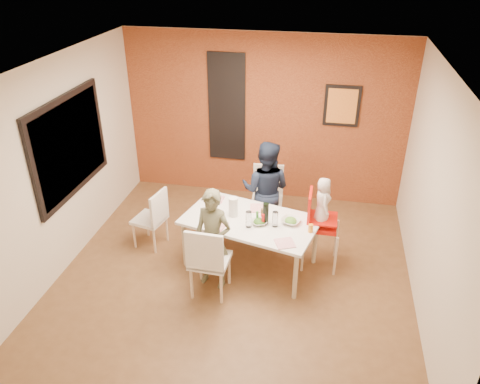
% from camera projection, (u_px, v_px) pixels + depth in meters
% --- Properties ---
extents(ground, '(4.50, 4.50, 0.00)m').
position_uv_depth(ground, '(236.00, 272.00, 6.20)').
color(ground, brown).
rests_on(ground, ground).
extents(ceiling, '(4.50, 4.50, 0.02)m').
position_uv_depth(ceiling, '(234.00, 68.00, 4.91)').
color(ceiling, white).
rests_on(ceiling, wall_back).
extents(wall_back, '(4.50, 0.02, 2.70)m').
position_uv_depth(wall_back, '(264.00, 119.00, 7.49)').
color(wall_back, beige).
rests_on(wall_back, ground).
extents(wall_front, '(4.50, 0.02, 2.70)m').
position_uv_depth(wall_front, '(175.00, 312.00, 3.62)').
color(wall_front, beige).
rests_on(wall_front, ground).
extents(wall_left, '(0.02, 4.50, 2.70)m').
position_uv_depth(wall_left, '(62.00, 166.00, 5.94)').
color(wall_left, beige).
rests_on(wall_left, ground).
extents(wall_right, '(0.02, 4.50, 2.70)m').
position_uv_depth(wall_right, '(434.00, 200.00, 5.17)').
color(wall_right, beige).
rests_on(wall_right, ground).
extents(brick_accent_wall, '(4.50, 0.02, 2.70)m').
position_uv_depth(brick_accent_wall, '(264.00, 119.00, 7.48)').
color(brick_accent_wall, maroon).
rests_on(brick_accent_wall, ground).
extents(picture_window_frame, '(0.05, 1.70, 1.30)m').
position_uv_depth(picture_window_frame, '(70.00, 145.00, 6.02)').
color(picture_window_frame, black).
rests_on(picture_window_frame, wall_left).
extents(picture_window_pane, '(0.02, 1.55, 1.15)m').
position_uv_depth(picture_window_pane, '(71.00, 145.00, 6.01)').
color(picture_window_pane, black).
rests_on(picture_window_pane, wall_left).
extents(glassblock_strip, '(0.55, 0.03, 1.70)m').
position_uv_depth(glassblock_strip, '(227.00, 108.00, 7.49)').
color(glassblock_strip, silver).
rests_on(glassblock_strip, wall_back).
extents(glassblock_surround, '(0.60, 0.03, 1.76)m').
position_uv_depth(glassblock_surround, '(227.00, 108.00, 7.49)').
color(glassblock_surround, black).
rests_on(glassblock_surround, wall_back).
extents(art_print_frame, '(0.54, 0.03, 0.64)m').
position_uv_depth(art_print_frame, '(342.00, 106.00, 7.11)').
color(art_print_frame, black).
rests_on(art_print_frame, wall_back).
extents(art_print_canvas, '(0.44, 0.01, 0.54)m').
position_uv_depth(art_print_canvas, '(342.00, 106.00, 7.09)').
color(art_print_canvas, orange).
rests_on(art_print_canvas, wall_back).
extents(dining_table, '(1.87, 1.32, 0.71)m').
position_uv_depth(dining_table, '(250.00, 223.00, 6.06)').
color(dining_table, white).
rests_on(dining_table, ground).
extents(chair_near, '(0.47, 0.47, 0.99)m').
position_uv_depth(chair_near, '(208.00, 259.00, 5.54)').
color(chair_near, white).
rests_on(chair_near, ground).
extents(chair_far, '(0.48, 0.48, 0.97)m').
position_uv_depth(chair_far, '(267.00, 194.00, 6.97)').
color(chair_far, silver).
rests_on(chair_far, ground).
extents(chair_left, '(0.48, 0.48, 0.88)m').
position_uv_depth(chair_left, '(154.00, 216.00, 6.51)').
color(chair_left, white).
rests_on(chair_left, ground).
extents(high_chair, '(0.46, 0.46, 1.08)m').
position_uv_depth(high_chair, '(318.00, 222.00, 6.07)').
color(high_chair, red).
rests_on(high_chair, ground).
extents(child_near, '(0.54, 0.41, 1.33)m').
position_uv_depth(child_near, '(213.00, 239.00, 5.70)').
color(child_near, brown).
rests_on(child_near, ground).
extents(child_far, '(0.77, 0.63, 1.48)m').
position_uv_depth(child_far, '(266.00, 190.00, 6.66)').
color(child_far, black).
rests_on(child_far, ground).
extents(toddler, '(0.28, 0.36, 0.65)m').
position_uv_depth(toddler, '(323.00, 202.00, 5.92)').
color(toddler, beige).
rests_on(toddler, high_chair).
extents(plate_near_left, '(0.29, 0.29, 0.01)m').
position_uv_depth(plate_near_left, '(217.00, 225.00, 5.89)').
color(plate_near_left, white).
rests_on(plate_near_left, dining_table).
extents(plate_far_mid, '(0.27, 0.27, 0.01)m').
position_uv_depth(plate_far_mid, '(259.00, 208.00, 6.26)').
color(plate_far_mid, white).
rests_on(plate_far_mid, dining_table).
extents(plate_near_right, '(0.29, 0.29, 0.01)m').
position_uv_depth(plate_near_right, '(285.00, 243.00, 5.55)').
color(plate_near_right, white).
rests_on(plate_near_right, dining_table).
extents(plate_far_left, '(0.22, 0.22, 0.01)m').
position_uv_depth(plate_far_left, '(216.00, 199.00, 6.48)').
color(plate_far_left, white).
rests_on(plate_far_left, dining_table).
extents(salad_bowl_a, '(0.25, 0.25, 0.05)m').
position_uv_depth(salad_bowl_a, '(259.00, 222.00, 5.92)').
color(salad_bowl_a, silver).
rests_on(salad_bowl_a, dining_table).
extents(salad_bowl_b, '(0.29, 0.29, 0.06)m').
position_uv_depth(salad_bowl_b, '(291.00, 221.00, 5.94)').
color(salad_bowl_b, silver).
rests_on(salad_bowl_b, dining_table).
extents(wine_bottle, '(0.08, 0.08, 0.29)m').
position_uv_depth(wine_bottle, '(266.00, 214.00, 5.87)').
color(wine_bottle, black).
rests_on(wine_bottle, dining_table).
extents(wine_glass_a, '(0.08, 0.08, 0.22)m').
position_uv_depth(wine_glass_a, '(249.00, 219.00, 5.82)').
color(wine_glass_a, silver).
rests_on(wine_glass_a, dining_table).
extents(wine_glass_b, '(0.07, 0.07, 0.21)m').
position_uv_depth(wine_glass_b, '(275.00, 219.00, 5.83)').
color(wine_glass_b, silver).
rests_on(wine_glass_b, dining_table).
extents(paper_towel_roll, '(0.12, 0.12, 0.26)m').
position_uv_depth(paper_towel_roll, '(233.00, 207.00, 6.04)').
color(paper_towel_roll, white).
rests_on(paper_towel_roll, dining_table).
extents(condiment_red, '(0.04, 0.04, 0.16)m').
position_uv_depth(condiment_red, '(263.00, 220.00, 5.87)').
color(condiment_red, red).
rests_on(condiment_red, dining_table).
extents(condiment_green, '(0.03, 0.03, 0.13)m').
position_uv_depth(condiment_green, '(257.00, 216.00, 5.97)').
color(condiment_green, '#307B29').
rests_on(condiment_green, dining_table).
extents(condiment_brown, '(0.04, 0.04, 0.14)m').
position_uv_depth(condiment_brown, '(262.00, 214.00, 6.01)').
color(condiment_brown, brown).
rests_on(condiment_brown, dining_table).
extents(sippy_cup, '(0.06, 0.06, 0.10)m').
position_uv_depth(sippy_cup, '(311.00, 228.00, 5.75)').
color(sippy_cup, orange).
rests_on(sippy_cup, dining_table).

